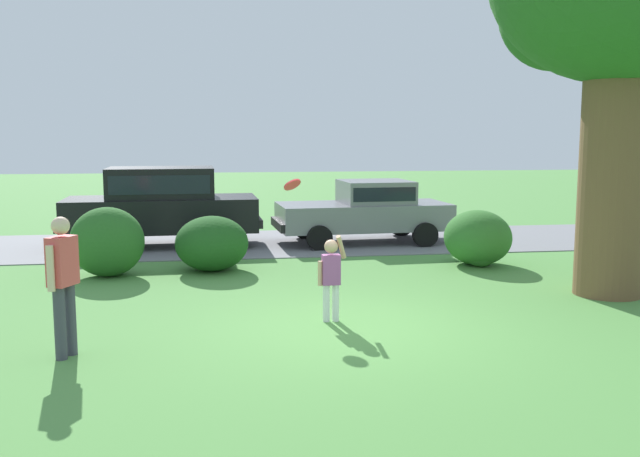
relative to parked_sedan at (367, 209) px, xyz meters
The scene contains 10 objects.
ground_plane 7.81m from the parked_sedan, 103.46° to the right, with size 80.00×80.00×0.00m, color #518E42.
driveway_strip 2.01m from the parked_sedan, behind, with size 28.00×4.40×0.02m, color slate.
shrub_near_tree 6.69m from the parked_sedan, 149.82° to the right, with size 1.40×1.20×1.34m.
shrub_centre_left 4.91m from the parked_sedan, 141.08° to the right, with size 1.45×1.50×1.10m.
shrub_centre 3.67m from the parked_sedan, 62.80° to the right, with size 1.38×1.54×1.15m.
parked_sedan is the anchor object (origin of this frame).
parked_suv 5.02m from the parked_sedan, behind, with size 4.76×2.22×1.92m.
child_thrower 7.49m from the parked_sedan, 106.03° to the right, with size 0.45×0.28×1.29m.
frisbee 6.91m from the parked_sedan, 111.84° to the right, with size 0.32×0.26×0.26m.
adult_onlooker 10.04m from the parked_sedan, 123.58° to the right, with size 0.35×0.49×1.74m.
Camera 1 is at (-1.87, -9.54, 2.74)m, focal length 39.52 mm.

